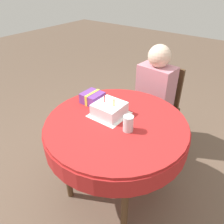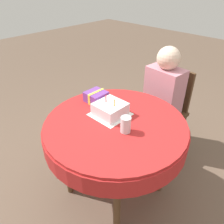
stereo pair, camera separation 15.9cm
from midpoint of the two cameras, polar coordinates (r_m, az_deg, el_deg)
The scene contains 8 objects.
ground_plane at distance 2.12m, azimuth 2.99°, elevation -19.73°, with size 12.00×12.00×0.00m, color brown.
dining_table at distance 1.64m, azimuth 3.66°, elevation -5.25°, with size 1.06×1.06×0.77m.
chair at distance 2.38m, azimuth 15.64°, elevation 1.19°, with size 0.45×0.45×0.88m.
person at distance 2.21m, azimuth 15.04°, elevation 4.93°, with size 0.36×0.33×1.13m.
napkin at distance 1.66m, azimuth 2.26°, elevation -0.70°, with size 0.26×0.26×0.00m.
birthday_cake at distance 1.63m, azimuth 2.30°, elevation 0.71°, with size 0.21×0.21×0.15m.
drinking_glass at distance 1.47m, azimuth 6.71°, elevation -3.38°, with size 0.07×0.07×0.11m.
gift_box at distance 1.81m, azimuth -1.66°, elevation 3.95°, with size 0.16×0.16×0.09m.
Camera 2 is at (0.88, -0.95, 1.69)m, focal length 35.00 mm.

